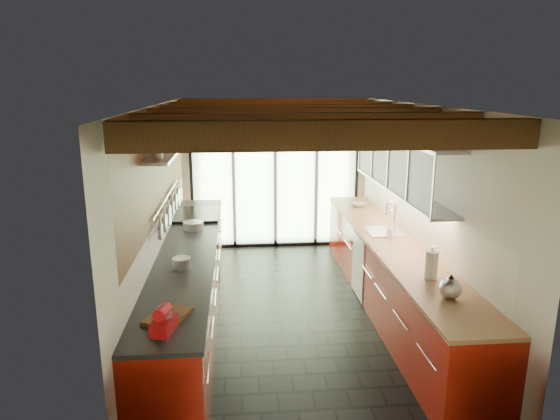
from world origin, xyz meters
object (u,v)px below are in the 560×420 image
object	(u,v)px
soap_bottle	(390,231)
bowl	(358,205)
stand_mixer	(164,321)
paper_towel	(431,265)
kettle	(450,287)

from	to	relation	value
soap_bottle	bowl	distance (m)	1.67
stand_mixer	paper_towel	xyz separation A→B (m)	(2.54, 0.89, 0.05)
stand_mixer	kettle	size ratio (longest dim) A/B	1.00
kettle	paper_towel	xyz separation A→B (m)	(0.00, 0.47, 0.04)
stand_mixer	paper_towel	size ratio (longest dim) A/B	0.83
soap_bottle	bowl	bearing A→B (deg)	90.00
stand_mixer	kettle	world-z (taller)	kettle
kettle	soap_bottle	size ratio (longest dim) A/B	1.74
stand_mixer	bowl	xyz separation A→B (m)	(2.54, 3.96, -0.06)
stand_mixer	paper_towel	distance (m)	2.69
soap_bottle	bowl	xyz separation A→B (m)	(0.00, 1.67, -0.05)
paper_towel	soap_bottle	size ratio (longest dim) A/B	2.09
paper_towel	bowl	world-z (taller)	paper_towel
soap_bottle	stand_mixer	bearing A→B (deg)	-138.01
stand_mixer	kettle	bearing A→B (deg)	9.48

